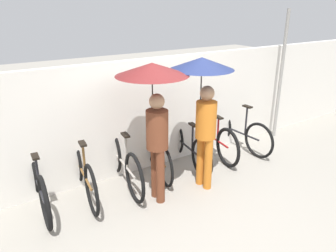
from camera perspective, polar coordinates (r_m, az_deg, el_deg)
The scene contains 12 objects.
ground_plane at distance 4.87m, azimuth 7.13°, elevation -14.88°, with size 30.00×30.00×0.00m, color gray.
back_wall at distance 5.73m, azimuth -3.83°, elevation 1.90°, with size 11.92×0.12×1.97m.
parked_bicycle_0 at distance 5.11m, azimuth -21.66°, elevation -9.36°, with size 0.44×1.77×1.07m.
parked_bicycle_1 at distance 5.21m, azimuth -14.57°, elevation -7.81°, with size 0.44×1.80×1.08m.
parked_bicycle_2 at distance 5.38m, azimuth -7.83°, elevation -6.28°, with size 0.44×1.82×1.01m.
parked_bicycle_3 at distance 5.73m, azimuth -2.24°, elevation -4.77°, with size 0.51×1.62×0.97m.
parked_bicycle_4 at distance 6.02m, azimuth 3.37°, elevation -3.44°, with size 0.48×1.76×1.07m.
parked_bicycle_5 at distance 6.45m, azimuth 7.68°, elevation -1.82°, with size 0.48×1.80×0.99m.
parked_bicycle_6 at distance 6.85m, azimuth 12.04°, elevation -0.81°, with size 0.44×1.80×1.11m.
pedestrian_leading at distance 4.57m, azimuth -2.47°, elevation 5.58°, with size 1.03×1.03×2.06m.
pedestrian_center at distance 4.96m, azimuth 6.17°, elevation 6.44°, with size 0.96×0.96×2.08m.
awning_pole at distance 7.44m, azimuth 19.06°, elevation 8.20°, with size 0.07×0.07×2.73m.
Camera 1 is at (-2.64, -2.98, 2.81)m, focal length 35.00 mm.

